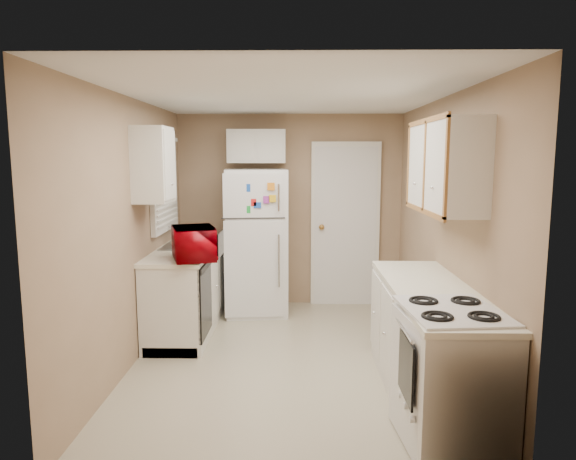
{
  "coord_description": "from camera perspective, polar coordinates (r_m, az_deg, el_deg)",
  "views": [
    {
      "loc": [
        0.08,
        -4.56,
        1.87
      ],
      "look_at": [
        0.0,
        0.5,
        1.15
      ],
      "focal_mm": 32.0,
      "sensor_mm": 36.0,
      "label": 1
    }
  ],
  "objects": [
    {
      "name": "wall_back",
      "position": [
        6.5,
        0.2,
        2.18
      ],
      "size": [
        2.8,
        2.8,
        0.0
      ],
      "primitive_type": "plane",
      "color": "#9B7F63",
      "rests_on": "floor"
    },
    {
      "name": "interior_door",
      "position": [
        6.51,
        6.37,
        0.54
      ],
      "size": [
        0.86,
        0.06,
        2.08
      ],
      "primitive_type": "cube",
      "color": "silver",
      "rests_on": "floor"
    },
    {
      "name": "cabinet_over_fridge",
      "position": [
        6.33,
        -3.48,
        9.26
      ],
      "size": [
        0.7,
        0.3,
        0.4
      ],
      "primitive_type": "cube",
      "color": "silver",
      "rests_on": "wall_back"
    },
    {
      "name": "refrigerator",
      "position": [
        6.15,
        -3.57,
        -1.32
      ],
      "size": [
        0.78,
        0.76,
        1.73
      ],
      "primitive_type": "cube",
      "rotation": [
        0.0,
        0.0,
        0.11
      ],
      "color": "silver",
      "rests_on": "floor"
    },
    {
      "name": "microwave",
      "position": [
        4.98,
        -10.38,
        -1.52
      ],
      "size": [
        0.63,
        0.47,
        0.37
      ],
      "primitive_type": "imported",
      "rotation": [
        0.0,
        0.0,
        1.89
      ],
      "color": "#8D0008",
      "rests_on": "left_counter"
    },
    {
      "name": "upper_cabinet_right",
      "position": [
        4.22,
        17.1,
        6.79
      ],
      "size": [
        0.3,
        1.2,
        0.7
      ],
      "primitive_type": "cube",
      "color": "silver",
      "rests_on": "wall_right"
    },
    {
      "name": "right_counter",
      "position": [
        4.15,
        15.44,
        -12.24
      ],
      "size": [
        0.6,
        2.0,
        0.9
      ],
      "primitive_type": "cube",
      "color": "silver",
      "rests_on": "floor"
    },
    {
      "name": "sink",
      "position": [
        5.82,
        -10.81,
        -2.04
      ],
      "size": [
        0.54,
        0.74,
        0.16
      ],
      "primitive_type": "cube",
      "color": "gray",
      "rests_on": "left_counter"
    },
    {
      "name": "window_blinds",
      "position": [
        5.8,
        -13.53,
        5.21
      ],
      "size": [
        0.1,
        0.98,
        1.08
      ],
      "primitive_type": "cube",
      "color": "silver",
      "rests_on": "wall_left"
    },
    {
      "name": "stove",
      "position": [
        3.62,
        17.43,
        -15.7
      ],
      "size": [
        0.64,
        0.76,
        0.87
      ],
      "primitive_type": "cube",
      "rotation": [
        0.0,
        0.0,
        0.09
      ],
      "color": "silver",
      "rests_on": "floor"
    },
    {
      "name": "upper_cabinet_left",
      "position": [
        4.96,
        -14.76,
        7.02
      ],
      "size": [
        0.3,
        0.45,
        0.7
      ],
      "primitive_type": "cube",
      "color": "silver",
      "rests_on": "wall_left"
    },
    {
      "name": "wall_right",
      "position": [
        4.79,
        16.88,
        -0.29
      ],
      "size": [
        3.8,
        3.8,
        0.0
      ],
      "primitive_type": "plane",
      "color": "#9B7F63",
      "rests_on": "floor"
    },
    {
      "name": "floor",
      "position": [
        4.93,
        -0.1,
        -14.2
      ],
      "size": [
        3.8,
        3.8,
        0.0
      ],
      "primitive_type": "plane",
      "color": "#C2B79C",
      "rests_on": "ground"
    },
    {
      "name": "soap_bottle",
      "position": [
        6.26,
        -10.42,
        -0.02
      ],
      "size": [
        0.1,
        0.1,
        0.17
      ],
      "primitive_type": "imported",
      "rotation": [
        0.0,
        0.0,
        -0.39
      ],
      "color": "white",
      "rests_on": "left_counter"
    },
    {
      "name": "left_counter",
      "position": [
        5.76,
        -11.0,
        -6.31
      ],
      "size": [
        0.6,
        1.8,
        0.9
      ],
      "primitive_type": "cube",
      "color": "silver",
      "rests_on": "floor"
    },
    {
      "name": "wall_front",
      "position": [
        2.74,
        -0.82,
        -6.05
      ],
      "size": [
        2.8,
        2.8,
        0.0
      ],
      "primitive_type": "plane",
      "color": "#9B7F63",
      "rests_on": "floor"
    },
    {
      "name": "ceiling",
      "position": [
        4.59,
        -0.11,
        14.72
      ],
      "size": [
        3.8,
        3.8,
        0.0
      ],
      "primitive_type": "plane",
      "color": "white",
      "rests_on": "floor"
    },
    {
      "name": "dishwasher",
      "position": [
        5.13,
        -9.2,
        -7.61
      ],
      "size": [
        0.03,
        0.58,
        0.72
      ],
      "primitive_type": "cube",
      "color": "black",
      "rests_on": "floor"
    },
    {
      "name": "wall_left",
      "position": [
        4.84,
        -16.91,
        -0.21
      ],
      "size": [
        3.8,
        3.8,
        0.0
      ],
      "primitive_type": "plane",
      "color": "#9B7F63",
      "rests_on": "floor"
    }
  ]
}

